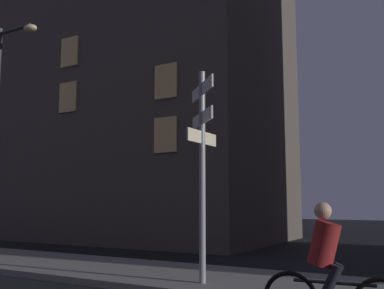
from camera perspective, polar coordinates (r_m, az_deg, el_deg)
The scene contains 4 objects.
sidewalk_kerb at distance 8.74m, azimuth 8.97°, elevation -17.48°, with size 40.00×2.89×0.14m, color gray.
signpost at distance 8.37m, azimuth 1.32°, elevation -1.29°, with size 0.99×1.10×3.98m.
cyclist at distance 6.03m, azimuth 17.28°, elevation -15.35°, with size 1.82×0.36×1.61m.
building_left_block at distance 21.03m, azimuth -8.11°, elevation 5.08°, with size 13.87×7.71×12.25m.
Camera 1 is at (3.14, -1.55, 1.62)m, focal length 41.35 mm.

